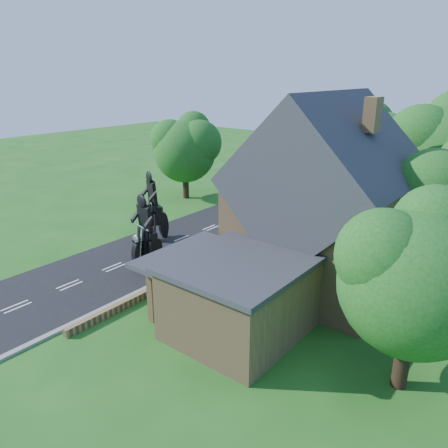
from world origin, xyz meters
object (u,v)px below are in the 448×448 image
Objects in this scene: house at (325,207)px; annex at (238,296)px; garden_wall at (222,256)px; motorcycle_lead at (148,258)px; motorcycle_follow at (154,229)px.

house reaches higher than annex.
garden_wall is 3.12× the size of annex.
garden_wall is 8.19m from annex.
garden_wall is at bearing -111.17° from motorcycle_lead.
house is 7.30m from annex.
motorcycle_follow is at bearing 154.02° from annex.
annex is 8.42m from motorcycle_lead.
garden_wall is 2.15× the size of house.
annex is at bearing 178.54° from motorcycle_follow.
annex reaches higher than motorcycle_lead.
motorcycle_lead is (-8.12, 1.96, -1.08)m from annex.
motorcycle_lead is (-8.74, -4.84, -3.65)m from house.
motorcycle_follow is (-11.43, 5.57, -1.04)m from annex.
house reaches higher than garden_wall.
house reaches higher than motorcycle_lead.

